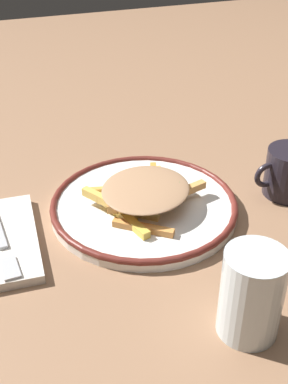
{
  "coord_description": "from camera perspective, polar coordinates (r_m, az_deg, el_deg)",
  "views": [
    {
      "loc": [
        0.22,
        0.6,
        0.45
      ],
      "look_at": [
        0.0,
        0.0,
        0.04
      ],
      "focal_mm": 46.4,
      "sensor_mm": 36.0,
      "label": 1
    }
  ],
  "objects": [
    {
      "name": "water_glass",
      "position": [
        0.58,
        12.26,
        -11.39
      ],
      "size": [
        0.07,
        0.07,
        0.11
      ],
      "primitive_type": "cylinder",
      "color": "silver",
      "rests_on": "ground_plane"
    },
    {
      "name": "fries_heap",
      "position": [
        0.76,
        -0.22,
        -0.16
      ],
      "size": [
        0.19,
        0.2,
        0.04
      ],
      "color": "gold",
      "rests_on": "plate"
    },
    {
      "name": "plate",
      "position": [
        0.78,
        0.0,
        -1.51
      ],
      "size": [
        0.29,
        0.29,
        0.02
      ],
      "color": "white",
      "rests_on": "ground_plane"
    },
    {
      "name": "ground_plane",
      "position": [
        0.79,
        0.0,
        -2.16
      ],
      "size": [
        2.6,
        2.6,
        0.0
      ],
      "primitive_type": "plane",
      "color": "#91694B"
    },
    {
      "name": "fork",
      "position": [
        0.73,
        -16.11,
        -5.29
      ],
      "size": [
        0.03,
        0.18,
        0.0
      ],
      "color": "silver",
      "rests_on": "napkin"
    }
  ]
}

